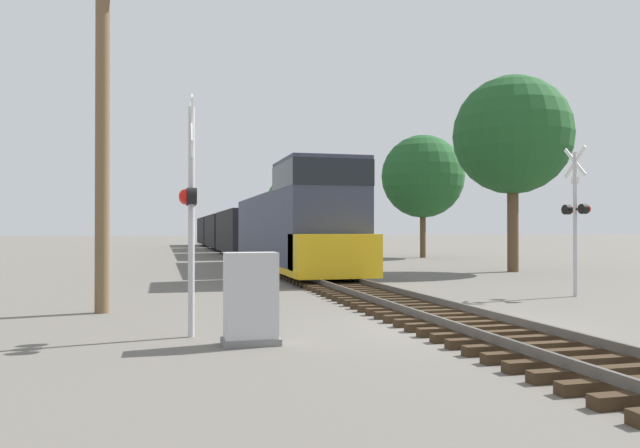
# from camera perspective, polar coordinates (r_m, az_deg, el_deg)

# --- Properties ---
(ground_plane) EXTENTS (400.00, 400.00, 0.00)m
(ground_plane) POSITION_cam_1_polar(r_m,az_deg,el_deg) (13.20, 12.67, -9.19)
(ground_plane) COLOR #666059
(rail_track_bed) EXTENTS (2.60, 160.00, 0.31)m
(rail_track_bed) POSITION_cam_1_polar(r_m,az_deg,el_deg) (13.18, 12.67, -8.61)
(rail_track_bed) COLOR #382819
(rail_track_bed) RESTS_ON ground
(freight_train) EXTENTS (3.03, 63.09, 4.67)m
(freight_train) POSITION_cam_1_polar(r_m,az_deg,el_deg) (50.27, -7.52, -0.63)
(freight_train) COLOR #33384C
(freight_train) RESTS_ON ground
(crossing_signal_near) EXTENTS (0.34, 1.00, 4.44)m
(crossing_signal_near) POSITION_cam_1_polar(r_m,az_deg,el_deg) (11.83, -11.82, 2.00)
(crossing_signal_near) COLOR #B7B7BC
(crossing_signal_near) RESTS_ON ground
(crossing_signal_far) EXTENTS (0.38, 1.01, 4.47)m
(crossing_signal_far) POSITION_cam_1_polar(r_m,az_deg,el_deg) (20.08, 22.35, 0.96)
(crossing_signal_far) COLOR #B7B7BC
(crossing_signal_far) RESTS_ON ground
(relay_cabinet) EXTENTS (1.00, 0.59, 1.60)m
(relay_cabinet) POSITION_cam_1_polar(r_m,az_deg,el_deg) (10.93, -6.35, -6.85)
(relay_cabinet) COLOR slate
(relay_cabinet) RESTS_ON ground
(utility_pole) EXTENTS (1.80, 0.34, 8.59)m
(utility_pole) POSITION_cam_1_polar(r_m,az_deg,el_deg) (15.98, -19.27, 8.15)
(utility_pole) COLOR brown
(utility_pole) RESTS_ON ground
(tree_far_right) EXTENTS (5.61, 5.61, 9.28)m
(tree_far_right) POSITION_cam_1_polar(r_m,az_deg,el_deg) (31.16, 17.20, 7.73)
(tree_far_right) COLOR brown
(tree_far_right) RESTS_ON ground
(tree_mid_background) EXTENTS (5.88, 5.88, 8.71)m
(tree_mid_background) POSITION_cam_1_polar(r_m,az_deg,el_deg) (44.97, 9.38, 4.30)
(tree_mid_background) COLOR brown
(tree_mid_background) RESTS_ON ground
(tree_deep_background) EXTENTS (4.65, 4.65, 7.35)m
(tree_deep_background) POSITION_cam_1_polar(r_m,az_deg,el_deg) (63.55, -2.79, 2.22)
(tree_deep_background) COLOR brown
(tree_deep_background) RESTS_ON ground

